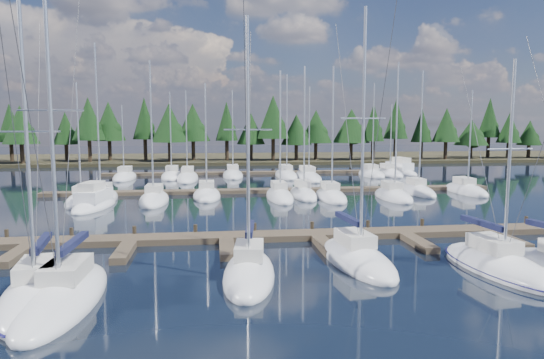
{
  "coord_description": "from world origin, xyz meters",
  "views": [
    {
      "loc": [
        -6.81,
        -13.37,
        7.63
      ],
      "look_at": [
        -2.43,
        22.0,
        3.53
      ],
      "focal_mm": 32.0,
      "sensor_mm": 36.0,
      "label": 1
    }
  ],
  "objects": [
    {
      "name": "tree_line",
      "position": [
        -0.3,
        80.2,
        7.27
      ],
      "size": [
        187.48,
        11.84,
        13.86
      ],
      "color": "black",
      "rests_on": "far_shore"
    },
    {
      "name": "front_sailboat_3",
      "position": [
        1.0,
        11.71,
        0.3
      ],
      "size": [
        3.6,
        8.36,
        14.38
      ],
      "color": "white",
      "rests_on": "ground"
    },
    {
      "name": "far_shore",
      "position": [
        0.0,
        90.0,
        0.3
      ],
      "size": [
        220.0,
        30.0,
        0.6
      ],
      "primitive_type": "cube",
      "color": "#322E1C",
      "rests_on": "ground"
    },
    {
      "name": "motor_yacht_left",
      "position": [
        -17.58,
        32.0,
        0.44
      ],
      "size": [
        3.86,
        8.21,
        3.93
      ],
      "color": "white",
      "rests_on": "ground"
    },
    {
      "name": "front_sailboat_2",
      "position": [
        -5.08,
        9.88,
        0.3
      ],
      "size": [
        3.39,
        7.71,
        13.37
      ],
      "color": "white",
      "rests_on": "ground"
    },
    {
      "name": "ground",
      "position": [
        0.0,
        30.0,
        0.0
      ],
      "size": [
        260.0,
        260.0,
        0.0
      ],
      "primitive_type": "plane",
      "color": "black",
      "rests_on": "ground"
    },
    {
      "name": "back_docks",
      "position": [
        0.0,
        49.58,
        0.2
      ],
      "size": [
        50.0,
        21.8,
        0.4
      ],
      "color": "#4D4030",
      "rests_on": "ground"
    },
    {
      "name": "main_dock",
      "position": [
        0.0,
        17.36,
        0.2
      ],
      "size": [
        44.0,
        6.13,
        0.9
      ],
      "color": "#4D4030",
      "rests_on": "ground"
    },
    {
      "name": "back_sailboat_rows",
      "position": [
        -0.16,
        45.63,
        0.26
      ],
      "size": [
        43.12,
        31.21,
        16.13
      ],
      "color": "white",
      "rests_on": "ground"
    },
    {
      "name": "front_sailboat_0",
      "position": [
        -13.18,
        7.57,
        0.29
      ],
      "size": [
        3.14,
        9.12,
        14.84
      ],
      "color": "white",
      "rests_on": "ground"
    },
    {
      "name": "front_sailboat_1",
      "position": [
        -14.37,
        7.92,
        0.28
      ],
      "size": [
        4.18,
        8.85,
        13.3
      ],
      "color": "white",
      "rests_on": "ground"
    },
    {
      "name": "motor_yacht_right",
      "position": [
        21.83,
        57.92,
        0.46
      ],
      "size": [
        4.57,
        8.72,
        4.15
      ],
      "color": "white",
      "rests_on": "ground"
    },
    {
      "name": "front_sailboat_4",
      "position": [
        7.91,
        9.6,
        0.27
      ],
      "size": [
        3.86,
        8.85,
        11.6
      ],
      "color": "white",
      "rests_on": "ground"
    }
  ]
}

